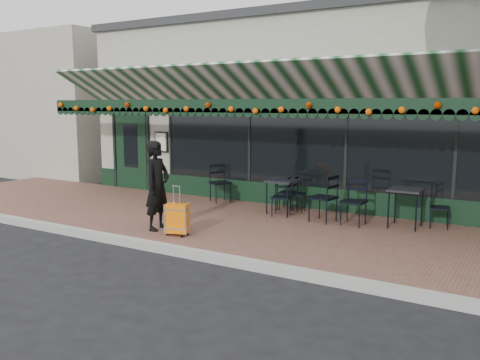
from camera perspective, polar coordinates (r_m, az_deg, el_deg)
The scene contains 16 objects.
ground at distance 8.65m, azimuth -6.40°, elevation -8.33°, with size 80.00×80.00×0.00m, color black.
sidewalk at distance 10.23m, azimuth 0.42°, elevation -5.18°, with size 18.00×4.00×0.15m, color brown.
curb at distance 8.56m, azimuth -6.74°, elevation -7.97°, with size 18.00×0.16×0.15m, color #9E9E99.
restaurant_building at distance 15.26m, azimuth 11.73°, elevation 7.50°, with size 12.00×9.60×4.50m.
neighbor_building_left at distance 23.19m, azimuth -20.34°, elevation 7.76°, with size 12.00×8.00×4.80m, color #AFA799.
woman at distance 9.62m, azimuth -9.27°, elevation -0.61°, with size 0.61×0.40×1.68m, color black.
suitcase at distance 9.21m, azimuth -7.08°, elevation -4.37°, with size 0.44×0.33×0.90m.
cafe_table_a at distance 10.18m, azimuth 18.15°, elevation -1.36°, with size 0.61×0.61×0.75m.
cafe_table_b at distance 10.95m, azimuth 4.78°, elevation -0.38°, with size 0.60×0.60×0.73m.
chair_a_left at distance 10.32m, azimuth 9.32°, elevation -2.01°, with size 0.48×0.48×0.96m, color black, non-canonical shape.
chair_a_right at distance 10.42m, azimuth 21.51°, elevation -2.96°, with size 0.38×0.38×0.76m, color black, non-canonical shape.
chair_a_front at distance 10.14m, azimuth 12.63°, elevation -2.45°, with size 0.45×0.45×0.91m, color black, non-canonical shape.
chair_b_left at distance 11.41m, azimuth 5.43°, elevation -1.46°, with size 0.38×0.38×0.76m, color black, non-canonical shape.
chair_b_right at distance 11.20m, azimuth 6.35°, elevation -1.63°, with size 0.38×0.38×0.77m, color black, non-canonical shape.
chair_b_front at distance 10.75m, azimuth 4.65°, elevation -1.99°, with size 0.39×0.39×0.78m, color black, non-canonical shape.
chair_solo at distance 12.26m, azimuth -2.24°, elevation -0.36°, with size 0.46×0.46×0.91m, color black, non-canonical shape.
Camera 1 is at (5.05, -6.56, 2.50)m, focal length 38.00 mm.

